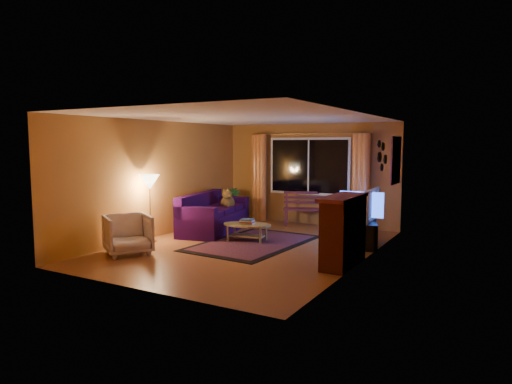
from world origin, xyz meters
The scene contains 22 objects.
floor centered at (0.00, 0.00, -0.01)m, with size 4.50×6.00×0.02m, color brown.
ceiling centered at (0.00, 0.00, 2.51)m, with size 4.50×6.00×0.02m, color white.
wall_back centered at (0.00, 3.01, 1.25)m, with size 4.50×0.02×2.50m, color #B57430.
wall_left centered at (-2.26, 0.00, 1.25)m, with size 0.02×6.00×2.50m, color #B57430.
wall_right centered at (2.26, 0.00, 1.25)m, with size 0.02×6.00×2.50m, color #B57430.
window centered at (0.00, 2.94, 1.45)m, with size 2.00×0.02×1.30m, color black.
curtain_rod centered at (0.00, 2.90, 2.25)m, with size 0.03×0.03×3.20m, color #BF8C3F.
curtain_left centered at (-1.35, 2.88, 1.12)m, with size 0.36×0.36×2.24m, color orange.
curtain_right centered at (1.35, 2.88, 1.12)m, with size 0.36×0.36×2.24m, color orange.
bench centered at (0.17, 2.75, 0.21)m, with size 1.37×0.40×0.41m, color #4D1B26.
potted_plant centered at (-1.94, 2.41, 0.43)m, with size 0.48×0.48×0.86m, color #235B1E.
sofa centered at (-1.48, 0.97, 0.44)m, with size 0.93×2.16×0.88m, color #250636.
dog centered at (-1.43, 1.46, 0.66)m, with size 0.31×0.42×0.46m, color brown, non-canonical shape.
armchair centered at (-1.61, -1.58, 0.40)m, with size 0.78×0.73×0.80m, color beige.
floor_lamp centered at (-1.99, -0.57, 0.68)m, with size 0.23×0.23×1.37m, color #BF8C3F.
rug centered at (-0.07, 0.32, 0.01)m, with size 1.76×2.78×0.02m, color maroon.
coffee_table centered at (-0.27, 0.41, 0.19)m, with size 1.02×1.02×0.37m, color #998E52.
tv_console centered at (1.94, 1.28, 0.25)m, with size 0.40×1.19×0.50m, color black.
television centered at (1.94, 1.28, 0.81)m, with size 1.09×0.14×0.63m, color black.
fireplace centered at (2.05, -0.40, 0.55)m, with size 0.40×1.20×1.10m, color maroon.
mirror_cluster centered at (2.21, 1.30, 1.80)m, with size 0.06×0.60×0.56m, color black, non-canonical shape.
painting centered at (2.22, 2.45, 1.65)m, with size 0.04×0.76×0.96m, color #E55615.
Camera 1 is at (4.43, -7.52, 1.99)m, focal length 32.00 mm.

